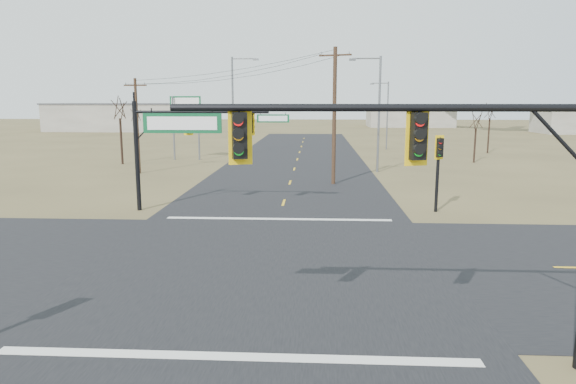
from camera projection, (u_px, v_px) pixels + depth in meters
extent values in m
plane|color=brown|center=(265.00, 263.00, 20.00)|extent=(320.00, 320.00, 0.00)
cube|color=black|center=(265.00, 263.00, 20.00)|extent=(160.00, 14.00, 0.02)
cube|color=black|center=(265.00, 263.00, 20.00)|extent=(14.00, 160.00, 0.02)
cube|color=silver|center=(235.00, 356.00, 12.62)|extent=(12.00, 0.40, 0.01)
cube|color=silver|center=(278.00, 219.00, 27.37)|extent=(12.00, 0.40, 0.01)
cylinder|color=black|center=(384.00, 108.00, 11.33)|extent=(9.55, 0.17, 0.17)
cube|color=#0A4C28|center=(182.00, 123.00, 11.63)|extent=(1.80, 0.05, 0.45)
cylinder|color=black|center=(137.00, 157.00, 29.19)|extent=(0.25, 0.25, 6.23)
cylinder|color=black|center=(201.00, 112.00, 28.56)|extent=(7.57, 0.16, 0.16)
cube|color=#0A4C28|center=(273.00, 118.00, 28.41)|extent=(1.80, 0.05, 0.45)
cylinder|color=black|center=(437.00, 175.00, 28.94)|extent=(0.18, 0.18, 4.21)
cylinder|color=#402A1B|center=(334.00, 117.00, 38.16)|extent=(0.29, 0.29, 10.13)
cube|color=#402A1B|center=(335.00, 55.00, 37.38)|extent=(2.37, 0.95, 0.12)
cylinder|color=#402A1B|center=(137.00, 126.00, 44.21)|extent=(0.24, 0.24, 8.16)
cube|color=#402A1B|center=(135.00, 85.00, 43.60)|extent=(2.00, 0.23, 0.12)
cylinder|color=slate|center=(174.00, 128.00, 54.67)|extent=(0.18, 0.18, 6.75)
cylinder|color=slate|center=(199.00, 128.00, 54.53)|extent=(0.18, 0.18, 6.75)
cube|color=#0A4C28|center=(185.00, 107.00, 54.21)|extent=(3.52, 0.94, 2.25)
cylinder|color=slate|center=(379.00, 115.00, 44.85)|extent=(0.20, 0.20, 10.05)
cylinder|color=slate|center=(367.00, 58.00, 44.07)|extent=(2.41, 0.12, 0.12)
cube|color=slate|center=(352.00, 60.00, 44.15)|extent=(0.58, 0.31, 0.18)
cylinder|color=slate|center=(387.00, 116.00, 66.33)|extent=(0.17, 0.17, 8.70)
cylinder|color=slate|center=(380.00, 83.00, 65.66)|extent=(2.09, 0.10, 0.10)
cube|color=slate|center=(372.00, 84.00, 65.73)|extent=(0.53, 0.38, 0.16)
cylinder|color=slate|center=(233.00, 107.00, 58.51)|extent=(0.22, 0.22, 11.13)
cylinder|color=slate|center=(244.00, 59.00, 57.50)|extent=(2.67, 0.13, 0.13)
cube|color=slate|center=(256.00, 59.00, 57.45)|extent=(0.65, 0.37, 0.20)
cylinder|color=black|center=(121.00, 141.00, 51.13)|extent=(0.22, 0.22, 4.55)
cylinder|color=black|center=(137.00, 136.00, 63.34)|extent=(0.18, 0.18, 3.88)
cylinder|color=black|center=(475.00, 145.00, 52.43)|extent=(0.18, 0.18, 3.54)
cylinder|color=black|center=(489.00, 136.00, 61.87)|extent=(0.19, 0.19, 4.21)
cube|color=#ADA799|center=(120.00, 118.00, 110.11)|extent=(28.00, 14.00, 5.50)
cube|color=#ADA799|center=(409.00, 116.00, 126.41)|extent=(20.00, 12.00, 5.00)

